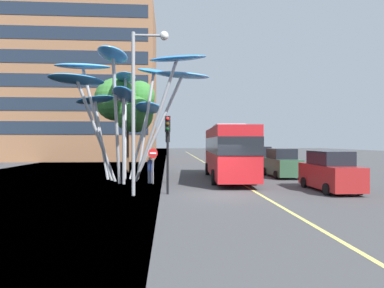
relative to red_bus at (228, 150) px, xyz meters
name	(u,v)px	position (x,y,z in m)	size (l,w,h in m)	color
ground	(207,196)	(-2.23, -6.69, -2.14)	(120.00, 240.00, 0.10)	#424244
red_bus	(228,150)	(0.00, 0.00, 0.00)	(3.14, 11.29, 3.83)	red
leaf_sculpture	(129,85)	(-6.89, -0.04, 4.43)	(10.65, 10.76, 8.40)	#9EA0A5
traffic_light_kerb_near	(168,138)	(-4.20, -6.46, 0.75)	(0.28, 0.42, 3.94)	black
traffic_light_kerb_far	(168,144)	(-4.21, -1.70, 0.39)	(0.28, 0.42, 3.42)	black
car_parked_near	(330,172)	(4.51, -5.86, -1.08)	(1.90, 4.54, 2.15)	maroon
car_parked_mid	(281,164)	(4.31, 1.43, -1.09)	(1.94, 4.51, 2.14)	#2D5138
car_parked_far	(259,159)	(4.52, 8.46, -1.07)	(1.99, 4.54, 2.19)	black
street_lamp	(141,91)	(-5.49, -6.71, 3.06)	(1.83, 0.44, 8.12)	gray
tree_pavement_near	(128,107)	(-7.59, 5.83, 3.54)	(5.06, 4.46, 8.02)	brown
pedestrian	(150,170)	(-5.35, -1.67, -1.24)	(0.34, 0.34, 1.69)	#2D3342
no_entry_sign	(153,160)	(-5.13, -2.12, -0.59)	(0.60, 0.12, 2.23)	gray
backdrop_building	(85,87)	(-16.42, 27.53, 8.62)	(20.46, 12.40, 21.41)	#8E6042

